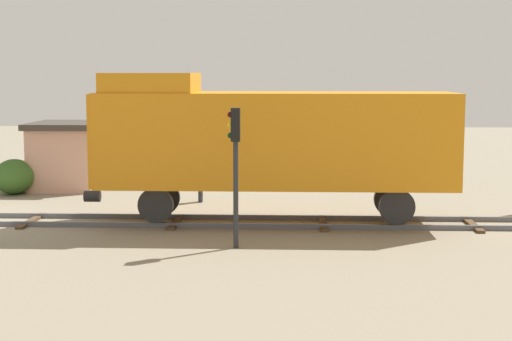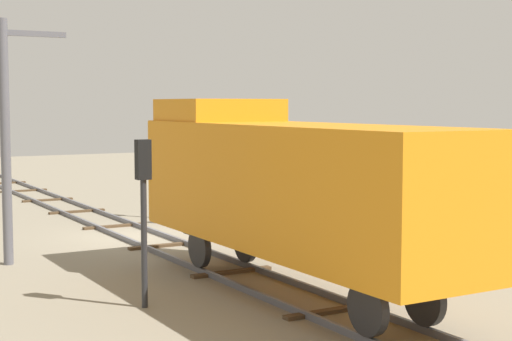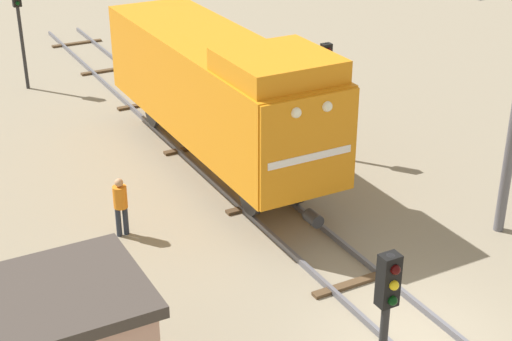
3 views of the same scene
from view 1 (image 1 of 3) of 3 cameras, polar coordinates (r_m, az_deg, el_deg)
locomotive at (r=24.48m, az=0.92°, el=2.46°), size 2.90×11.60×4.60m
traffic_signal_mid at (r=21.14m, az=-1.52°, el=1.45°), size 0.32×0.34×3.83m
worker_by_signal at (r=29.03m, az=-4.07°, el=-0.35°), size 0.38×0.38×1.70m
relay_hut at (r=33.35m, az=-13.50°, el=1.12°), size 3.50×2.90×2.74m
bush_mid at (r=33.51m, az=-11.44°, el=0.50°), size 2.69×2.20×1.96m
bush_far at (r=35.18m, az=-11.36°, el=0.91°), size 2.87×2.35×2.08m
bush_back at (r=32.37m, az=-17.19°, el=-0.42°), size 1.90×1.56×1.38m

